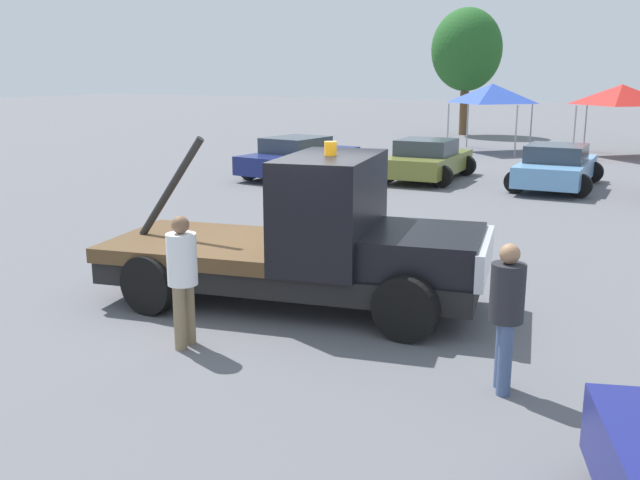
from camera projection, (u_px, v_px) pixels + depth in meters
ground_plane at (291, 303)px, 10.94m from camera, size 160.00×160.00×0.00m
tow_truck at (313, 244)px, 10.62m from camera, size 6.03×3.16×2.51m
person_near_truck at (507, 308)px, 7.71m from camera, size 0.37×0.37×1.69m
person_at_hood at (182, 272)px, 8.99m from camera, size 0.38×0.38×1.72m
parked_car_navy at (299, 157)px, 24.11m from camera, size 2.76×5.04×1.34m
parked_car_olive at (427, 160)px, 23.30m from camera, size 2.59×4.28×1.34m
parked_car_skyblue at (556, 167)px, 21.61m from camera, size 2.52×4.62×1.34m
canopy_tent_blue at (492, 93)px, 31.11m from camera, size 3.00×3.00×2.96m
canopy_tent_red at (622, 95)px, 29.31m from camera, size 3.10×3.10×2.96m
tree_center at (467, 50)px, 39.11m from camera, size 3.86×3.86×6.89m
traffic_cone at (333, 229)px, 14.95m from camera, size 0.40×0.40×0.55m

